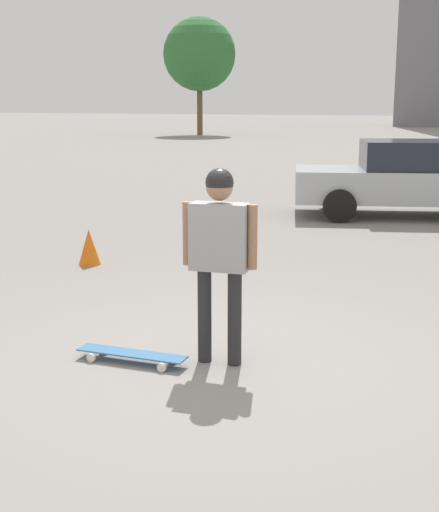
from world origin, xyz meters
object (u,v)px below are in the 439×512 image
skateboard (132,355)px  traffic_cone (89,247)px  person (220,243)px  car_parked_near (408,178)px

skateboard → traffic_cone: bearing=-54.5°
person → traffic_cone: (2.66, 3.09, -0.79)m
skateboard → car_parked_near: size_ratio=0.21×
person → car_parked_near: 8.63m
person → traffic_cone: person is taller
car_parked_near → traffic_cone: 6.78m
person → skateboard: person is taller
person → traffic_cone: size_ratio=3.38×
car_parked_near → skateboard: bearing=66.9°
car_parked_near → traffic_cone: size_ratio=9.38×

